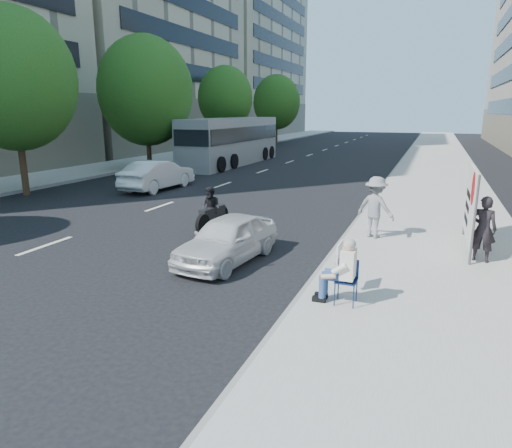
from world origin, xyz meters
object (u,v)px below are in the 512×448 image
at_px(white_sedan_mid, 158,175).
at_px(pedestrian_woman, 483,229).
at_px(white_sedan_near, 227,239).
at_px(motorcycle, 211,210).
at_px(protest_banner, 470,203).
at_px(bus, 232,141).
at_px(seated_protester, 341,267).
at_px(jogger, 375,207).

bearing_deg(white_sedan_mid, pedestrian_woman, 156.38).
distance_m(white_sedan_near, motorcycle, 3.37).
distance_m(pedestrian_woman, motorcycle, 7.98).
bearing_deg(protest_banner, pedestrian_woman, -75.65).
xyz_separation_m(white_sedan_mid, bus, (-1.14, 11.54, 0.91)).
relative_size(pedestrian_woman, protest_banner, 0.54).
bearing_deg(white_sedan_near, white_sedan_mid, 138.33).
bearing_deg(bus, white_sedan_near, -65.49).
xyz_separation_m(white_sedan_mid, motorcycle, (6.03, -6.12, -0.09)).
height_order(seated_protester, motorcycle, seated_protester).
relative_size(white_sedan_mid, bus, 0.36).
xyz_separation_m(protest_banner, motorcycle, (-7.64, -0.19, -0.76)).
bearing_deg(white_sedan_mid, motorcycle, 137.67).
relative_size(pedestrian_woman, white_sedan_near, 0.47).
relative_size(jogger, white_sedan_mid, 0.41).
distance_m(seated_protester, bus, 25.53).
bearing_deg(white_sedan_mid, seated_protester, 139.07).
bearing_deg(jogger, seated_protester, 112.19).
height_order(jogger, protest_banner, protest_banner).
xyz_separation_m(jogger, protest_banner, (2.48, -0.23, 0.35)).
xyz_separation_m(white_sedan_near, motorcycle, (-1.86, 2.80, 0.03)).
height_order(seated_protester, protest_banner, protest_banner).
distance_m(white_sedan_mid, motorcycle, 8.59).
bearing_deg(protest_banner, seated_protester, -117.07).
height_order(white_sedan_mid, bus, bus).
relative_size(seated_protester, jogger, 0.72).
xyz_separation_m(protest_banner, bus, (-14.81, 17.47, 0.23)).
height_order(seated_protester, bus, bus).
distance_m(seated_protester, jogger, 5.11).
bearing_deg(protest_banner, bus, 130.29).
relative_size(protest_banner, white_sedan_mid, 0.70).
bearing_deg(white_sedan_mid, protest_banner, 159.64).
relative_size(white_sedan_near, motorcycle, 1.73).
height_order(protest_banner, white_sedan_mid, protest_banner).
bearing_deg(seated_protester, white_sedan_near, 150.21).
xyz_separation_m(seated_protester, jogger, (0.01, 5.11, 0.18)).
bearing_deg(seated_protester, motorcycle, 137.69).
height_order(pedestrian_woman, white_sedan_near, pedestrian_woman).
bearing_deg(motorcycle, jogger, 11.97).
distance_m(pedestrian_woman, white_sedan_mid, 15.62).
bearing_deg(white_sedan_near, motorcycle, 130.42).
xyz_separation_m(jogger, motorcycle, (-5.16, -0.42, -0.42)).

